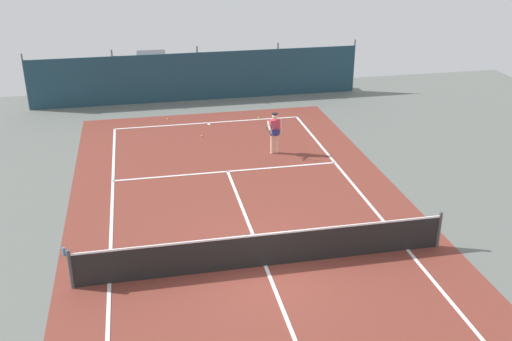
{
  "coord_description": "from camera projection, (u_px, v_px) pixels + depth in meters",
  "views": [
    {
      "loc": [
        -3.0,
        -13.33,
        8.85
      ],
      "look_at": [
        0.63,
        4.3,
        0.9
      ],
      "focal_mm": 41.83,
      "sensor_mm": 36.0,
      "label": 1
    }
  ],
  "objects": [
    {
      "name": "water_bottle",
      "position": [
        64.0,
        252.0,
        16.52
      ],
      "size": [
        0.08,
        0.08,
        0.24
      ],
      "primitive_type": "cylinder",
      "color": "#338CD8",
      "rests_on": "ground"
    },
    {
      "name": "tennis_ball_midcourt",
      "position": [
        168.0,
        119.0,
        27.2
      ],
      "size": [
        0.07,
        0.07,
        0.07
      ],
      "primitive_type": "sphere",
      "color": "#CCDB33",
      "rests_on": "ground"
    },
    {
      "name": "ground_plane",
      "position": [
        265.0,
        266.0,
        16.07
      ],
      "size": [
        36.0,
        36.0,
        0.0
      ],
      "primitive_type": "plane",
      "color": "slate"
    },
    {
      "name": "tennis_ball_near_player",
      "position": [
        259.0,
        118.0,
        27.27
      ],
      "size": [
        0.07,
        0.07,
        0.07
      ],
      "primitive_type": "sphere",
      "color": "#CCDB33",
      "rests_on": "ground"
    },
    {
      "name": "tennis_net",
      "position": [
        265.0,
        250.0,
        15.87
      ],
      "size": [
        10.12,
        0.1,
        1.1
      ],
      "color": "black",
      "rests_on": "ground"
    },
    {
      "name": "back_fence",
      "position": [
        197.0,
        84.0,
        30.12
      ],
      "size": [
        16.3,
        0.98,
        2.7
      ],
      "color": "#1E3D4C",
      "rests_on": "ground"
    },
    {
      "name": "tennis_ball_by_sideline",
      "position": [
        202.0,
        136.0,
        25.15
      ],
      "size": [
        0.07,
        0.07,
        0.07
      ],
      "primitive_type": "sphere",
      "color": "#CCDB33",
      "rests_on": "ground"
    },
    {
      "name": "parked_car",
      "position": [
        152.0,
        69.0,
        32.26
      ],
      "size": [
        2.13,
        4.26,
        1.68
      ],
      "rotation": [
        0.0,
        0.0,
        3.11
      ],
      "color": "navy",
      "rests_on": "ground"
    },
    {
      "name": "tennis_player",
      "position": [
        275.0,
        130.0,
        23.06
      ],
      "size": [
        0.71,
        0.76,
        1.64
      ],
      "rotation": [
        0.0,
        0.0,
        3.14
      ],
      "color": "beige",
      "rests_on": "ground"
    },
    {
      "name": "court_surface",
      "position": [
        265.0,
        266.0,
        16.07
      ],
      "size": [
        11.02,
        26.6,
        0.01
      ],
      "color": "brown",
      "rests_on": "ground"
    }
  ]
}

